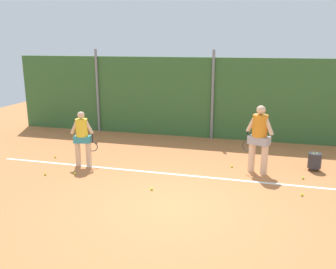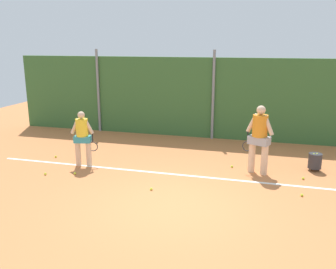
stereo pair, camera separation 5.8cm
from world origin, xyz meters
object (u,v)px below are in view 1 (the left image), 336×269
Objects in this scene: player_midcourt at (259,136)px; tennis_ball_4 at (303,178)px; tennis_ball_7 at (302,195)px; tennis_ball_1 at (55,157)px; tennis_ball_2 at (75,174)px; tennis_ball_5 at (152,189)px; tennis_ball_0 at (232,166)px; player_foreground_near at (82,136)px; tennis_ball_3 at (45,174)px; ball_hopper at (315,160)px.

tennis_ball_4 is at bearing -166.04° from player_midcourt.
tennis_ball_1 is at bearing 171.44° from tennis_ball_7.
tennis_ball_1 is 1.77m from tennis_ball_2.
player_midcourt is 28.44× the size of tennis_ball_5.
tennis_ball_0 is 1.00× the size of tennis_ball_1.
tennis_ball_5 is at bearing -40.08° from player_foreground_near.
tennis_ball_2 is 1.00× the size of tennis_ball_4.
tennis_ball_2 is (-4.07, -1.68, 0.00)m from tennis_ball_0.
tennis_ball_4 is (5.96, 1.24, 0.00)m from tennis_ball_2.
tennis_ball_3 is 1.00× the size of tennis_ball_7.
tennis_ball_4 is 4.02m from tennis_ball_5.
tennis_ball_2 is 1.00× the size of tennis_ball_7.
ball_hopper reaches higher than tennis_ball_2.
tennis_ball_2 is 1.00× the size of tennis_ball_3.
ball_hopper is at bearing -135.97° from player_midcourt.
tennis_ball_0 is 2.37m from tennis_ball_7.
tennis_ball_1 is 7.23m from tennis_ball_7.
tennis_ball_3 is at bearing -177.06° from tennis_ball_7.
ball_hopper reaches higher than tennis_ball_4.
tennis_ball_1 is at bearing 155.71° from tennis_ball_5.
player_foreground_near is 2.87m from tennis_ball_5.
tennis_ball_1 is (-6.10, -0.25, -1.02)m from player_midcourt.
tennis_ball_0 is 1.00× the size of tennis_ball_7.
tennis_ball_4 is (-0.35, -0.78, -0.26)m from ball_hopper.
tennis_ball_3 and tennis_ball_4 have the same top height.
tennis_ball_3 is (-0.76, -0.24, 0.00)m from tennis_ball_2.
ball_hopper is 2.29m from tennis_ball_0.
player_foreground_near is at bearing -175.40° from tennis_ball_4.
tennis_ball_5 is (-3.63, -1.72, 0.00)m from tennis_ball_4.
tennis_ball_7 is at bearing -41.94° from tennis_ball_0.
player_foreground_near reaches higher than tennis_ball_7.
tennis_ball_7 is (6.59, 0.34, 0.00)m from tennis_ball_3.
tennis_ball_4 is at bearing 83.58° from tennis_ball_7.
player_midcourt reaches higher than ball_hopper.
tennis_ball_1 is (-7.64, -0.85, -0.26)m from ball_hopper.
tennis_ball_5 is (2.44, -1.23, -0.86)m from player_foreground_near.
ball_hopper is (1.54, 0.60, -0.76)m from player_midcourt.
player_midcourt is 28.44× the size of tennis_ball_1.
player_midcourt is 28.44× the size of tennis_ball_2.
tennis_ball_3 is at bearing -162.24° from ball_hopper.
player_midcourt is 1.82m from ball_hopper.
tennis_ball_3 is at bearing -167.56° from tennis_ball_4.
tennis_ball_2 is at bearing -179.06° from tennis_ball_7.
tennis_ball_3 is at bearing -136.32° from player_foreground_near.
tennis_ball_5 is (-3.98, -2.50, -0.26)m from ball_hopper.
tennis_ball_7 is (5.83, 0.10, 0.00)m from tennis_ball_2.
tennis_ball_0 is at bearing -0.87° from player_foreground_near.
player_foreground_near is 24.25× the size of tennis_ball_2.
player_midcourt is 5.86m from tennis_ball_3.
tennis_ball_1 is at bearing 138.48° from tennis_ball_2.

